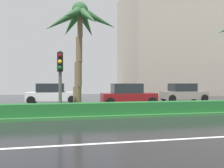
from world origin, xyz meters
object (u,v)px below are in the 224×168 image
Objects in this scene: palm_tree_centre_left at (80,26)px; traffic_signal_median_right at (60,71)px; car_in_traffic_second at (128,95)px; car_in_traffic_leading at (52,94)px; car_in_traffic_third at (183,93)px.

palm_tree_centre_left is 3.02m from traffic_signal_median_right.
palm_tree_centre_left is 7.11m from car_in_traffic_second.
car_in_traffic_third is (12.36, -0.36, 0.00)m from car_in_traffic_leading.
car_in_traffic_leading is 1.00× the size of car_in_traffic_third.
palm_tree_centre_left is 1.43× the size of car_in_traffic_third.
palm_tree_centre_left is 1.91× the size of traffic_signal_median_right.
car_in_traffic_third is at bearing 35.06° from traffic_signal_median_right.
traffic_signal_median_right reaches higher than car_in_traffic_leading.
car_in_traffic_leading is at bearing 154.17° from car_in_traffic_second.
car_in_traffic_third is (11.26, 7.90, -1.53)m from traffic_signal_median_right.
car_in_traffic_leading and car_in_traffic_third have the same top height.
traffic_signal_median_right is 0.75× the size of car_in_traffic_third.
car_in_traffic_leading is at bearing 178.34° from car_in_traffic_third.
car_in_traffic_second is at bearing 46.86° from palm_tree_centre_left.
car_in_traffic_third is at bearing -1.66° from car_in_traffic_leading.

